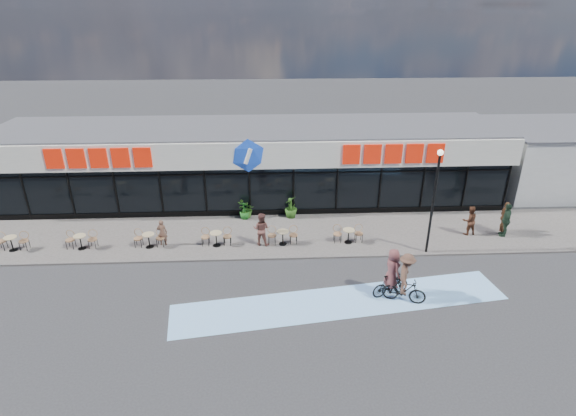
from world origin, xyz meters
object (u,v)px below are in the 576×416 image
at_px(potted_plant_left, 244,210).
at_px(patron_left, 162,233).
at_px(patron_right, 261,229).
at_px(pedestrian_a, 506,220).
at_px(potted_plant_mid, 247,209).
at_px(potted_plant_right, 291,207).
at_px(cyclist_b, 392,277).
at_px(pedestrian_b, 505,217).
at_px(pedestrian_c, 469,220).
at_px(lamp_post, 434,194).
at_px(bistro_set_0, 12,241).
at_px(cyclist_a, 405,281).

distance_m(potted_plant_left, patron_left, 4.95).
xyz_separation_m(patron_right, pedestrian_a, (12.82, 0.35, 0.05)).
relative_size(potted_plant_mid, patron_right, 0.59).
bearing_deg(patron_right, pedestrian_a, -162.96).
height_order(potted_plant_right, patron_right, patron_right).
relative_size(potted_plant_right, cyclist_b, 0.59).
relative_size(potted_plant_mid, pedestrian_b, 0.58).
bearing_deg(cyclist_b, potted_plant_right, 116.28).
xyz_separation_m(potted_plant_left, pedestrian_c, (11.97, -2.49, 0.29)).
xyz_separation_m(lamp_post, pedestrian_c, (2.81, 1.74, -2.31)).
distance_m(potted_plant_mid, potted_plant_right, 2.55).
xyz_separation_m(potted_plant_left, pedestrian_a, (13.81, -2.72, 0.40)).
distance_m(lamp_post, potted_plant_mid, 10.36).
height_order(potted_plant_left, patron_left, patron_left).
xyz_separation_m(lamp_post, pedestrian_b, (4.76, 1.86, -2.24)).
height_order(lamp_post, potted_plant_left, lamp_post).
distance_m(potted_plant_left, patron_right, 3.25).
xyz_separation_m(bistro_set_0, pedestrian_a, (25.22, 0.30, 0.46)).
distance_m(potted_plant_right, pedestrian_a, 11.49).
height_order(lamp_post, potted_plant_right, lamp_post).
bearing_deg(patron_right, bistro_set_0, 15.20).
xyz_separation_m(patron_left, patron_right, (5.00, -0.19, 0.17)).
bearing_deg(patron_right, potted_plant_left, -56.81).
relative_size(pedestrian_a, cyclist_a, 0.81).
xyz_separation_m(potted_plant_mid, patron_left, (-4.14, -3.00, 0.18)).
relative_size(patron_right, pedestrian_c, 1.08).
relative_size(patron_left, patron_right, 0.80).
height_order(pedestrian_b, cyclist_b, cyclist_b).
xyz_separation_m(potted_plant_right, patron_right, (-1.68, -3.15, 0.22)).
height_order(patron_left, cyclist_a, cyclist_a).
distance_m(patron_right, pedestrian_b, 12.96).
xyz_separation_m(lamp_post, pedestrian_a, (4.64, 1.50, -2.20)).
bearing_deg(bistro_set_0, patron_right, -0.26).
xyz_separation_m(patron_right, cyclist_b, (5.48, -4.55, -0.05)).
distance_m(potted_plant_right, patron_left, 7.31).
xyz_separation_m(bistro_set_0, potted_plant_mid, (11.54, 3.13, 0.06)).
xyz_separation_m(potted_plant_left, potted_plant_right, (2.66, 0.07, 0.13)).
bearing_deg(potted_plant_mid, patron_right, -74.83).
relative_size(bistro_set_0, patron_right, 0.89).
distance_m(patron_right, cyclist_a, 7.76).
distance_m(lamp_post, patron_right, 8.56).
bearing_deg(pedestrian_b, patron_right, 103.97).
xyz_separation_m(patron_right, pedestrian_c, (10.99, 0.59, -0.06)).
xyz_separation_m(bistro_set_0, potted_plant_left, (11.42, 3.02, 0.06)).
bearing_deg(potted_plant_right, potted_plant_left, -178.49).
height_order(pedestrian_b, cyclist_a, cyclist_a).
bearing_deg(potted_plant_left, cyclist_b, -49.71).
relative_size(potted_plant_left, patron_right, 0.59).
height_order(potted_plant_left, pedestrian_b, pedestrian_b).
height_order(potted_plant_left, pedestrian_a, pedestrian_a).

